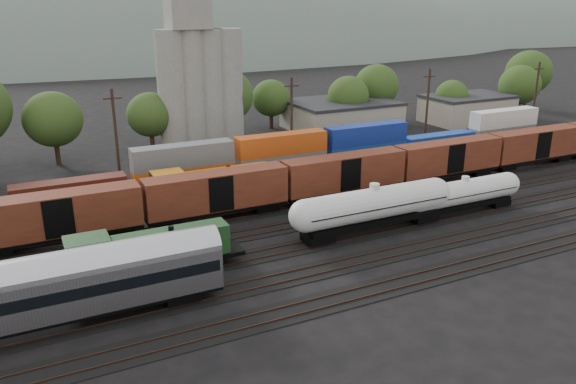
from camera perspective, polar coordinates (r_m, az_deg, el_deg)
name	(u,v)px	position (r m, az deg, el deg)	size (l,w,h in m)	color
ground	(283,228)	(56.93, -0.55, -3.67)	(600.00, 600.00, 0.00)	black
tracks	(283,227)	(56.91, -0.55, -3.62)	(180.00, 33.20, 0.20)	black
green_locomotive	(139,253)	(47.22, -14.90, -6.04)	(15.72, 2.77, 4.16)	black
tank_car_a	(374,206)	(55.44, 8.68, -1.38)	(18.25, 3.27, 4.78)	silver
tank_car_b	(464,193)	(62.68, 17.45, -0.11)	(15.11, 2.71, 3.96)	silver
passenger_coach	(45,288)	(41.69, -23.43, -8.97)	(24.28, 2.99, 5.51)	silver
orange_locomotive	(205,185)	(63.24, -8.42, 0.73)	(16.56, 2.76, 4.14)	black
boxcar_string	(217,192)	(58.38, -7.25, 0.02)	(138.20, 2.90, 4.20)	black
container_wall	(130,178)	(66.13, -15.78, 1.42)	(160.00, 2.60, 5.80)	black
grain_silo	(199,75)	(88.08, -9.01, 11.66)	(13.40, 5.00, 29.00)	gray
industrial_sheds	(224,130)	(89.86, -6.54, 6.27)	(119.38, 17.26, 5.10)	#9E937F
tree_band	(187,103)	(88.85, -10.18, 8.86)	(160.24, 19.62, 14.06)	black
utility_poles	(210,127)	(74.73, -7.95, 6.57)	(122.20, 0.36, 12.00)	black
distant_hills	(109,88)	(313.86, -17.70, 10.04)	(860.00, 286.00, 130.00)	#59665B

